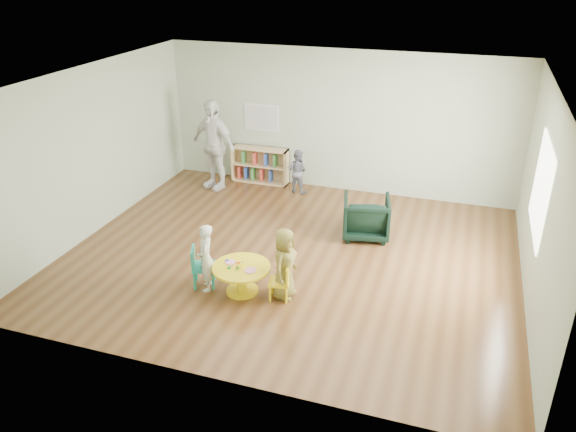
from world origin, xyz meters
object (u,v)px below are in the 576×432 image
object	(u,v)px
kid_chair_left	(200,266)
adult_caretaker	(213,144)
bookshelf	(260,165)
armchair	(366,217)
toddler	(297,171)
activity_table	(242,274)
child_left	(206,258)
kid_chair_right	(282,281)
child_right	(284,264)

from	to	relation	value
kid_chair_left	adult_caretaker	size ratio (longest dim) A/B	0.33
kid_chair_left	bookshelf	size ratio (longest dim) A/B	0.50
armchair	toddler	size ratio (longest dim) A/B	0.88
activity_table	child_left	distance (m)	0.56
armchair	kid_chair_right	bearing A→B (deg)	59.84
kid_chair_right	adult_caretaker	xyz separation A→B (m)	(-2.64, 3.48, 0.63)
kid_chair_left	kid_chair_right	xyz separation A→B (m)	(1.23, 0.04, -0.04)
armchair	child_right	world-z (taller)	child_right
child_left	toddler	world-z (taller)	child_left
armchair	kid_chair_left	bearing A→B (deg)	37.25
adult_caretaker	child_left	bearing A→B (deg)	-47.24
activity_table	toddler	bearing A→B (deg)	95.38
kid_chair_right	bookshelf	distance (m)	4.47
bookshelf	child_left	world-z (taller)	child_left
child_left	adult_caretaker	world-z (taller)	adult_caretaker
kid_chair_left	armchair	xyz separation A→B (m)	(1.97, 2.30, 0.03)
activity_table	toddler	size ratio (longest dim) A/B	0.93
toddler	child_left	bearing A→B (deg)	97.30
child_left	activity_table	bearing A→B (deg)	75.24
child_left	adult_caretaker	size ratio (longest dim) A/B	0.55
kid_chair_right	activity_table	bearing A→B (deg)	80.56
bookshelf	child_left	distance (m)	4.22
child_left	child_right	world-z (taller)	child_right
armchair	toddler	bearing A→B (deg)	-53.91
kid_chair_left	adult_caretaker	world-z (taller)	adult_caretaker
activity_table	child_left	world-z (taller)	child_left
bookshelf	child_left	xyz separation A→B (m)	(0.77, -4.15, 0.14)
kid_chair_right	toddler	distance (m)	3.89
kid_chair_right	child_right	bearing A→B (deg)	-18.45
kid_chair_right	child_left	distance (m)	1.13
kid_chair_left	adult_caretaker	xyz separation A→B (m)	(-1.41, 3.51, 0.59)
armchair	toddler	distance (m)	2.26
activity_table	kid_chair_left	world-z (taller)	kid_chair_left
kid_chair_right	armchair	size ratio (longest dim) A/B	0.68
bookshelf	armchair	xyz separation A→B (m)	(2.61, -1.80, -0.01)
armchair	adult_caretaker	bearing A→B (deg)	-32.03
child_left	adult_caretaker	xyz separation A→B (m)	(-1.53, 3.57, 0.41)
child_right	kid_chair_right	bearing A→B (deg)	176.77
toddler	adult_caretaker	xyz separation A→B (m)	(-1.69, -0.29, 0.47)
armchair	adult_caretaker	distance (m)	3.63
bookshelf	adult_caretaker	xyz separation A→B (m)	(-0.77, -0.58, 0.55)
kid_chair_left	kid_chair_right	world-z (taller)	kid_chair_left
kid_chair_right	child_right	xyz separation A→B (m)	(0.01, 0.07, 0.24)
child_left	bookshelf	bearing A→B (deg)	167.05
armchair	toddler	xyz separation A→B (m)	(-1.69, 1.51, 0.09)
child_right	child_left	bearing A→B (deg)	102.94
activity_table	armchair	size ratio (longest dim) A/B	1.06
armchair	bookshelf	bearing A→B (deg)	-46.80
kid_chair_left	adult_caretaker	distance (m)	3.83
activity_table	child_left	bearing A→B (deg)	-171.34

